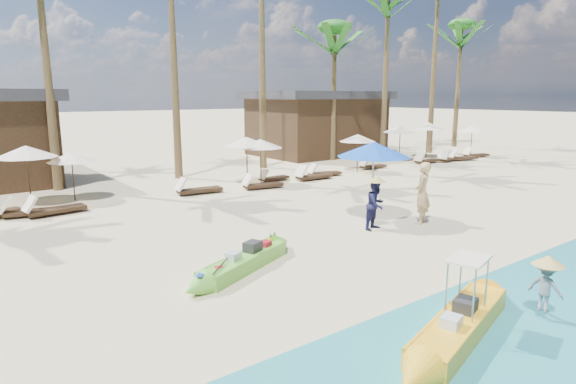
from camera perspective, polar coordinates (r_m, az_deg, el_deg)
ground at (r=11.87m, az=6.10°, el=-8.55°), size 240.00×240.00×0.00m
wet_sand_strip at (r=9.19m, az=28.71°, el=-16.11°), size 240.00×4.50×0.01m
green_canoe at (r=11.47m, az=-5.24°, el=-8.20°), size 4.34×2.13×0.59m
yellow_canoe at (r=8.94m, az=19.74°, el=-14.57°), size 5.09×1.74×1.35m
tourist at (r=15.85m, az=15.64°, el=-0.12°), size 0.85×0.73×1.98m
vendor_green at (r=14.87m, az=10.38°, el=-1.49°), size 0.86×0.74×1.54m
vendor_yellow at (r=9.99m, az=28.23°, el=-9.85°), size 0.40×0.63×0.93m
blue_umbrella at (r=15.77m, az=10.13°, el=4.99°), size 2.39×2.39×2.57m
resort_parasol_4 at (r=20.04m, az=-28.63°, el=4.23°), size 2.17×2.17×2.24m
lounger_4_right at (r=18.48m, az=-28.38°, el=-1.94°), size 1.95×0.93×0.64m
resort_parasol_5 at (r=20.34m, az=-24.30°, el=3.79°), size 1.83×1.83×1.88m
lounger_5_left at (r=18.33m, az=-26.19°, el=-1.80°), size 2.03×0.82×0.67m
resort_parasol_6 at (r=22.11m, az=-4.92°, el=5.97°), size 2.12×2.12×2.18m
lounger_6_left at (r=20.30m, az=-10.79°, el=0.36°), size 2.00×0.80×0.66m
lounger_6_right at (r=21.10m, az=-3.27°, el=0.92°), size 1.89×0.85×0.62m
resort_parasol_7 at (r=21.98m, az=-3.27°, el=5.75°), size 2.03×2.03×2.09m
lounger_7_left at (r=23.02m, az=-1.88°, el=1.75°), size 1.65×0.62×0.55m
lounger_7_right at (r=23.34m, az=2.87°, el=1.98°), size 1.98×0.67×0.67m
resort_parasol_8 at (r=25.87m, az=8.28°, el=6.34°), size 1.95×1.95×2.01m
lounger_8_left at (r=24.40m, az=4.15°, el=2.32°), size 1.83×0.90×0.60m
resort_parasol_9 at (r=30.79m, az=13.17°, el=7.27°), size 2.14×2.14×2.20m
lounger_9_left at (r=27.31m, az=9.90°, el=3.12°), size 1.68×0.69×0.55m
lounger_9_right at (r=30.16m, az=16.01°, el=3.65°), size 1.81×0.57×0.61m
resort_parasol_10 at (r=32.76m, az=16.22°, el=7.55°), size 2.26×2.26×2.33m
lounger_10_left at (r=31.47m, az=18.39°, el=3.85°), size 2.07×1.01×0.68m
lounger_10_right at (r=32.19m, az=19.80°, el=3.91°), size 2.03×1.16×0.66m
resort_parasol_11 at (r=34.45m, az=21.00°, el=6.97°), size 1.97×1.97×2.03m
lounger_11_left at (r=34.26m, az=21.28°, el=4.19°), size 1.88×1.01×0.61m
palm_6 at (r=30.69m, az=5.53°, el=16.98°), size 2.08×2.08×8.51m
palm_7 at (r=32.97m, az=11.75°, el=19.81°), size 2.08×2.08×11.08m
palm_8 at (r=36.37m, az=17.31°, el=20.63°), size 2.08×2.08×12.70m
palm_9 at (r=41.09m, az=19.81°, el=16.36°), size 2.08×2.08×9.82m
pavilion_east at (r=33.60m, az=3.40°, el=8.23°), size 8.80×6.60×4.30m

